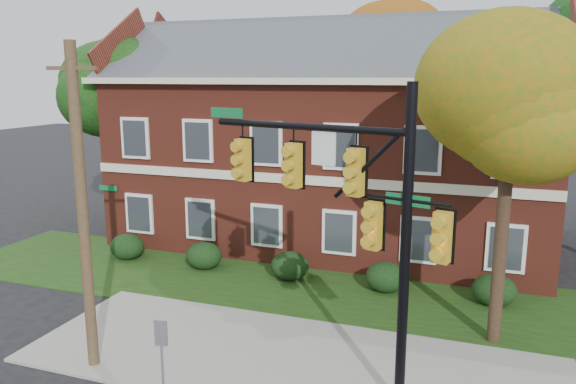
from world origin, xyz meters
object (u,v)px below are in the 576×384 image
(apartment_building, at_px, (330,130))
(utility_pole, at_px, (82,210))
(hedge_center, at_px, (290,266))
(hedge_right, at_px, (386,277))
(tree_left_rear, at_px, (123,90))
(sign_post, at_px, (162,349))
(traffic_signal, at_px, (352,207))
(hedge_far_left, at_px, (127,247))
(hedge_left, at_px, (204,256))
(tree_far_rear, at_px, (394,47))
(hedge_far_right, at_px, (494,290))
(tree_near_right, at_px, (522,101))

(apartment_building, height_order, utility_pole, apartment_building)
(hedge_center, height_order, hedge_right, same)
(hedge_right, relative_size, tree_left_rear, 0.16)
(apartment_building, relative_size, sign_post, 9.03)
(traffic_signal, relative_size, sign_post, 3.46)
(hedge_far_left, relative_size, hedge_left, 1.00)
(hedge_left, bearing_deg, traffic_signal, -41.83)
(tree_far_rear, bearing_deg, hedge_far_right, -66.63)
(hedge_far_left, distance_m, tree_far_rear, 17.61)
(traffic_signal, bearing_deg, hedge_left, 153.99)
(tree_far_rear, relative_size, traffic_signal, 1.60)
(traffic_signal, distance_m, utility_pole, 6.50)
(hedge_left, height_order, hedge_far_right, same)
(hedge_center, relative_size, tree_far_rear, 0.12)
(hedge_left, bearing_deg, sign_post, -67.55)
(hedge_center, relative_size, hedge_right, 1.00)
(hedge_far_left, relative_size, tree_near_right, 0.16)
(apartment_building, height_order, traffic_signal, apartment_building)
(tree_near_right, relative_size, tree_left_rear, 0.97)
(apartment_building, distance_m, sign_post, 14.26)
(tree_far_rear, bearing_deg, hedge_right, -80.64)
(hedge_far_left, bearing_deg, utility_pole, -60.11)
(hedge_right, xyz_separation_m, tree_far_rear, (-2.16, 13.09, 8.32))
(hedge_right, height_order, tree_far_rear, tree_far_rear)
(apartment_building, distance_m, utility_pole, 13.14)
(apartment_building, xyz_separation_m, hedge_far_right, (7.00, -5.25, -4.46))
(apartment_building, distance_m, hedge_center, 6.89)
(apartment_building, height_order, tree_left_rear, apartment_building)
(hedge_center, bearing_deg, apartment_building, 90.00)
(utility_pole, bearing_deg, hedge_left, 88.37)
(tree_near_right, bearing_deg, hedge_far_left, 168.73)
(hedge_far_right, distance_m, traffic_signal, 8.26)
(hedge_right, distance_m, sign_post, 9.27)
(apartment_building, bearing_deg, hedge_center, -90.00)
(hedge_center, relative_size, tree_left_rear, 0.16)
(utility_pole, bearing_deg, hedge_right, 42.93)
(apartment_building, xyz_separation_m, utility_pole, (-2.64, -12.84, -0.88))
(tree_far_rear, height_order, traffic_signal, tree_far_rear)
(tree_left_rear, relative_size, tree_far_rear, 0.77)
(apartment_building, height_order, tree_far_rear, tree_far_rear)
(apartment_building, distance_m, hedge_far_right, 9.82)
(utility_pole, bearing_deg, tree_far_rear, 71.00)
(tree_left_rear, height_order, traffic_signal, tree_left_rear)
(hedge_center, distance_m, utility_pole, 8.80)
(traffic_signal, bearing_deg, utility_pole, -154.51)
(apartment_building, height_order, hedge_far_right, apartment_building)
(hedge_right, bearing_deg, hedge_far_right, 0.00)
(tree_near_right, bearing_deg, traffic_signal, -133.39)
(traffic_signal, distance_m, sign_post, 5.24)
(hedge_left, relative_size, hedge_far_right, 1.00)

